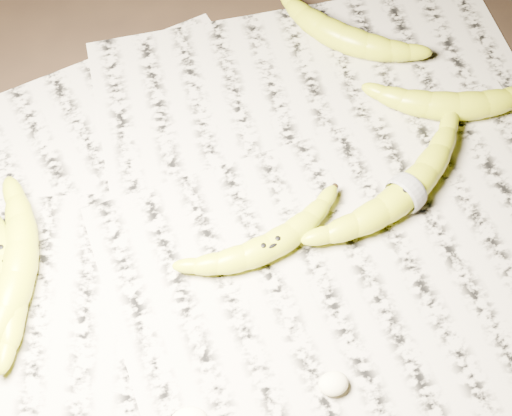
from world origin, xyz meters
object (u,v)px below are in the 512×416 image
object	(u,v)px
banana_upper_a	(457,104)
banana_upper_b	(343,36)
banana_left_a	(4,260)
banana_left_b	(15,277)
banana_center	(269,245)
banana_taped	(407,191)

from	to	relation	value
banana_upper_a	banana_upper_b	xyz separation A→B (m)	(-0.10, 0.15, 0.00)
banana_left_a	banana_upper_a	distance (m)	0.56
banana_left_b	banana_upper_a	size ratio (longest dim) A/B	1.09
banana_left_a	banana_upper_b	world-z (taller)	banana_upper_b
banana_upper_a	banana_left_a	bearing A→B (deg)	-158.19
banana_left_a	banana_left_b	xyz separation A→B (m)	(0.01, -0.02, 0.00)
banana_left_b	banana_upper_b	xyz separation A→B (m)	(0.45, 0.23, -0.00)
banana_left_a	banana_center	world-z (taller)	banana_left_a
banana_upper_b	banana_center	bearing A→B (deg)	-78.30
banana_left_b	banana_upper_a	world-z (taller)	banana_left_b
banana_left_b	banana_center	distance (m)	0.27
banana_left_a	banana_taped	size ratio (longest dim) A/B	0.91
banana_left_a	banana_upper_b	xyz separation A→B (m)	(0.46, 0.21, 0.00)
banana_left_a	banana_taped	distance (m)	0.45
banana_upper_b	banana_taped	bearing A→B (deg)	-46.92
banana_upper_a	banana_upper_b	bearing A→B (deg)	138.91
banana_center	banana_left_a	bearing A→B (deg)	154.85
banana_taped	banana_upper_a	bearing A→B (deg)	15.95
banana_taped	banana_upper_a	xyz separation A→B (m)	(0.11, 0.10, -0.00)
banana_left_b	banana_upper_b	bearing A→B (deg)	-43.68
banana_upper_a	banana_upper_b	size ratio (longest dim) A/B	1.05
banana_taped	banana_upper_b	size ratio (longest dim) A/B	1.25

